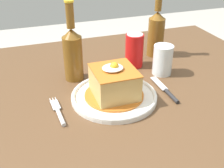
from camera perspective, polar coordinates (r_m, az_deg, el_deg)
dining_table at (r=0.94m, az=-2.30°, el=-6.35°), size 1.33×0.95×0.72m
main_plate at (r=0.84m, az=0.44°, el=-2.48°), size 0.26×0.26×0.02m
sandwich_meal at (r=0.82m, az=0.45°, el=0.16°), size 0.18×0.18×0.11m
fork at (r=0.79m, az=-10.93°, el=-5.89°), size 0.03×0.14×0.01m
knife at (r=0.88m, az=11.43°, el=-1.67°), size 0.02×0.17×0.01m
soda_can at (r=1.02m, az=4.62°, el=6.95°), size 0.07×0.07×0.12m
beer_bottle_amber at (r=0.92m, az=-8.11°, el=6.63°), size 0.06×0.06×0.27m
beer_bottle_amber_far at (r=1.11m, az=9.11°, el=10.69°), size 0.06×0.06×0.27m
drinking_glass at (r=0.98m, az=10.38°, el=4.55°), size 0.07×0.07×0.10m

